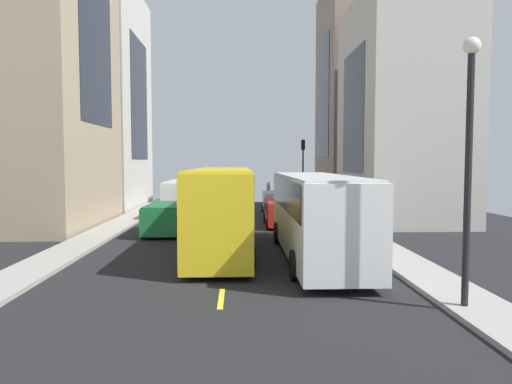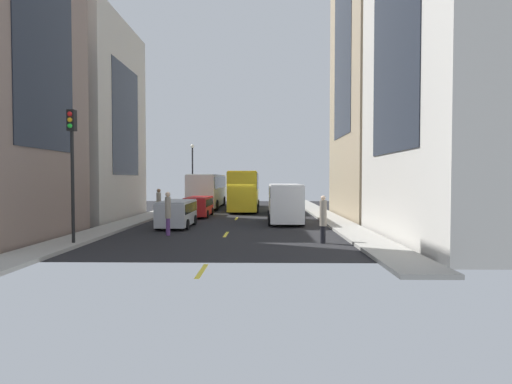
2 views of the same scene
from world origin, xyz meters
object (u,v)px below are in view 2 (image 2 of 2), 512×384
delivery_van_white (285,200)px  car_green_0 (281,202)px  car_red_1 (199,205)px  pedestrian_crossing_mid (168,211)px  streetcar_yellow (245,187)px  car_silver_2 (177,212)px  pedestrian_crossing_near (159,205)px  traffic_light_near_corner (72,150)px  city_bus_white (208,188)px  pedestrian_waiting_curb (323,218)px

delivery_van_white → car_green_0: 7.31m
car_red_1 → pedestrian_crossing_mid: pedestrian_crossing_mid is taller
car_red_1 → streetcar_yellow: bearing=66.6°
car_silver_2 → pedestrian_crossing_near: size_ratio=1.82×
car_green_0 → pedestrian_crossing_near: (-8.12, -8.80, 0.30)m
streetcar_yellow → car_silver_2: streetcar_yellow is taller
traffic_light_near_corner → city_bus_white: bearing=83.5°
city_bus_white → car_silver_2: size_ratio=2.70×
car_green_0 → city_bus_white: bearing=137.0°
city_bus_white → traffic_light_near_corner: 23.66m
pedestrian_waiting_curb → traffic_light_near_corner: size_ratio=0.38×
city_bus_white → delivery_van_white: bearing=-63.2°
delivery_van_white → car_red_1: (-6.43, 4.26, -0.61)m
pedestrian_waiting_curb → pedestrian_crossing_mid: bearing=133.4°
city_bus_white → pedestrian_crossing_near: bearing=-93.8°
pedestrian_waiting_curb → traffic_light_near_corner: bearing=155.9°
streetcar_yellow → traffic_light_near_corner: bearing=-107.0°
pedestrian_crossing_mid → traffic_light_near_corner: 5.54m
city_bus_white → pedestrian_crossing_mid: city_bus_white is taller
delivery_van_white → car_silver_2: 7.17m
car_green_0 → car_red_1: bearing=-155.0°
pedestrian_crossing_near → car_red_1: bearing=80.9°
car_red_1 → car_silver_2: bearing=-91.9°
streetcar_yellow → car_silver_2: 14.83m
pedestrian_waiting_curb → pedestrian_crossing_near: size_ratio=0.94×
car_silver_2 → pedestrian_crossing_mid: 3.58m
streetcar_yellow → car_red_1: (-3.25, -7.51, -1.22)m
streetcar_yellow → car_red_1: 8.27m
pedestrian_waiting_curb → delivery_van_white: bearing=69.2°
car_red_1 → pedestrian_crossing_mid: (0.07, -10.42, 0.33)m
car_red_1 → delivery_van_white: bearing=-33.5°
pedestrian_crossing_near → traffic_light_near_corner: bearing=-95.1°
traffic_light_near_corner → pedestrian_crossing_near: bearing=78.3°
city_bus_white → pedestrian_crossing_near: size_ratio=4.92×
pedestrian_waiting_curb → car_red_1: bearing=91.8°
car_green_0 → pedestrian_crossing_near: bearing=-132.7°
car_red_1 → car_silver_2: size_ratio=1.09×
car_red_1 → pedestrian_crossing_mid: size_ratio=2.03×
streetcar_yellow → car_silver_2: bearing=-103.6°
pedestrian_waiting_curb → traffic_light_near_corner: traffic_light_near_corner is taller
traffic_light_near_corner → car_green_0: bearing=59.8°
car_silver_2 → traffic_light_near_corner: (-3.04, -6.91, 3.19)m
car_silver_2 → pedestrian_crossing_mid: bearing=-85.3°
delivery_van_white → traffic_light_near_corner: size_ratio=1.01×
car_silver_2 → pedestrian_crossing_near: (-1.39, 1.10, 0.31)m
streetcar_yellow → car_red_1: bearing=-113.4°
pedestrian_crossing_near → car_green_0: bearing=53.8°
car_red_1 → pedestrian_waiting_curb: 14.94m
city_bus_white → pedestrian_crossing_near: 15.45m
car_green_0 → pedestrian_waiting_curb: (1.17, -15.85, 0.19)m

